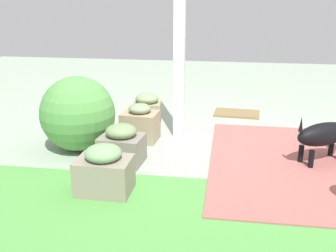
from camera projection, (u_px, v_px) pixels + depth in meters
ground_plane at (197, 142)px, 4.81m from camera, size 12.00×12.00×0.00m
brick_path at (297, 164)px, 4.17m from camera, size 1.80×2.40×0.02m
porch_pillar at (180, 34)px, 4.66m from camera, size 0.13×0.13×2.50m
stone_planter_nearest at (147, 109)px, 5.43m from camera, size 0.39×0.37×0.42m
stone_planter_near at (140, 124)px, 4.82m from camera, size 0.45×0.38×0.46m
stone_planter_mid at (122, 145)px, 4.17m from camera, size 0.47×0.40×0.42m
stone_planter_far at (104, 171)px, 3.54m from camera, size 0.49×0.36×0.45m
round_shrub at (78, 114)px, 4.48m from camera, size 0.84×0.84×0.84m
terracotta_pot_spiky at (84, 105)px, 5.32m from camera, size 0.21×0.21×0.62m
terracotta_pot_tall at (84, 102)px, 5.81m from camera, size 0.27×0.27×0.54m
dog at (328, 133)px, 4.15m from camera, size 0.76×0.56×0.56m
doormat at (237, 113)px, 5.90m from camera, size 0.68×0.46×0.03m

